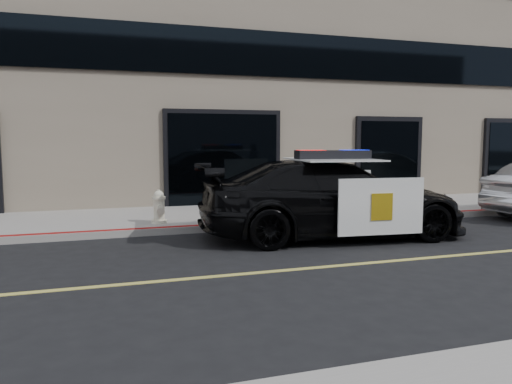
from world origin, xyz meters
name	(u,v)px	position (x,y,z in m)	size (l,w,h in m)	color
ground	(385,262)	(0.00, 0.00, 0.00)	(120.00, 120.00, 0.00)	black
sidewalk_n	(276,213)	(0.00, 5.25, 0.07)	(60.00, 3.50, 0.15)	gray
building_n	(225,26)	(0.00, 10.50, 6.00)	(60.00, 7.00, 12.00)	#756856
police_car	(332,198)	(0.11, 2.20, 0.81)	(3.33, 5.98, 1.82)	black
fire_hydrant	(159,208)	(-3.21, 4.13, 0.51)	(0.34, 0.48, 0.76)	#F3F0CC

